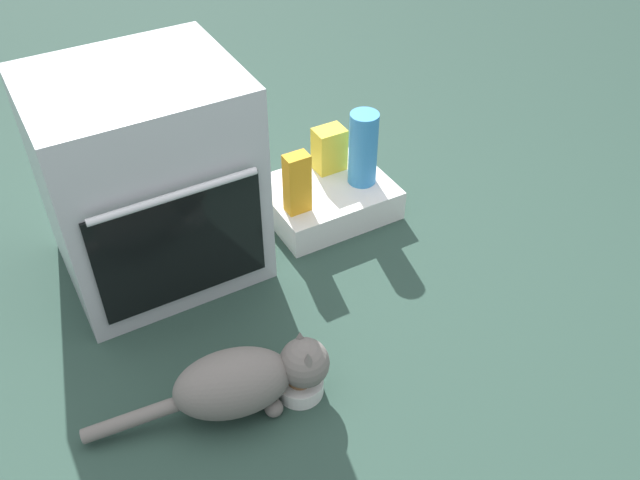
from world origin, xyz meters
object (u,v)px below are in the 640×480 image
at_px(food_bowl, 300,384).
at_px(snack_bag, 329,149).
at_px(juice_carton, 297,183).
at_px(cat, 245,380).
at_px(pantry_cabinet, 327,198).
at_px(oven, 148,179).
at_px(water_bottle, 363,149).

height_order(food_bowl, snack_bag, snack_bag).
height_order(juice_carton, snack_bag, juice_carton).
height_order(cat, snack_bag, snack_bag).
relative_size(juice_carton, snack_bag, 1.33).
xyz_separation_m(pantry_cabinet, juice_carton, (-0.17, -0.08, 0.18)).
bearing_deg(food_bowl, juice_carton, 62.39).
distance_m(pantry_cabinet, juice_carton, 0.26).
relative_size(cat, snack_bag, 3.98).
relative_size(pantry_cabinet, juice_carton, 2.02).
xyz_separation_m(oven, cat, (0.00, -0.73, -0.26)).
relative_size(pantry_cabinet, snack_bag, 2.69).
bearing_deg(food_bowl, oven, 101.89).
bearing_deg(cat, snack_bag, 59.52).
bearing_deg(pantry_cabinet, cat, -134.07).
bearing_deg(pantry_cabinet, food_bowl, -125.14).
bearing_deg(food_bowl, pantry_cabinet, 54.86).
relative_size(oven, juice_carton, 3.12).
distance_m(food_bowl, juice_carton, 0.77).
xyz_separation_m(oven, juice_carton, (0.50, -0.11, -0.13)).
bearing_deg(cat, pantry_cabinet, 58.29).
bearing_deg(cat, juice_carton, 63.37).
xyz_separation_m(food_bowl, snack_bag, (0.58, 0.83, 0.18)).
distance_m(food_bowl, water_bottle, 0.98).
distance_m(juice_carton, water_bottle, 0.31).
relative_size(oven, pantry_cabinet, 1.54).
distance_m(pantry_cabinet, food_bowl, 0.89).
bearing_deg(water_bottle, pantry_cabinet, 164.28).
bearing_deg(water_bottle, oven, 174.99).
height_order(oven, pantry_cabinet, oven).
bearing_deg(oven, food_bowl, -78.11).
distance_m(food_bowl, cat, 0.18).
relative_size(cat, water_bottle, 2.39).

